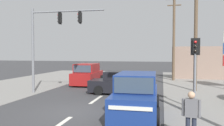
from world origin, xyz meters
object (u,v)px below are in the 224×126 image
(utility_pole_background_right, at_px, (174,36))
(suv_receding_far, at_px, (136,95))
(sedan_oncoming_near, at_px, (120,84))
(pedestal_signal_right_kerb, at_px, (195,61))
(pedestrian_at_kerb, at_px, (191,114))
(suv_oncoming_mid, at_px, (87,75))
(utility_pole_midground_right, at_px, (196,25))
(traffic_signal_mast, at_px, (50,34))

(utility_pole_background_right, height_order, suv_receding_far, utility_pole_background_right)
(sedan_oncoming_near, bearing_deg, utility_pole_background_right, 65.31)
(pedestal_signal_right_kerb, xyz_separation_m, pedestrian_at_kerb, (-0.70, -4.36, -1.49))
(sedan_oncoming_near, bearing_deg, suv_oncoming_mid, 133.34)
(suv_oncoming_mid, bearing_deg, utility_pole_midground_right, -10.66)
(traffic_signal_mast, height_order, pedestal_signal_right_kerb, traffic_signal_mast)
(pedestrian_at_kerb, bearing_deg, traffic_signal_mast, 141.23)
(utility_pole_background_right, relative_size, pedestrian_at_kerb, 5.46)
(traffic_signal_mast, bearing_deg, suv_oncoming_mid, 78.51)
(suv_receding_far, bearing_deg, sedan_oncoming_near, 109.21)
(utility_pole_background_right, xyz_separation_m, suv_oncoming_mid, (-7.82, -4.70, -3.80))
(traffic_signal_mast, relative_size, sedan_oncoming_near, 1.41)
(utility_pole_midground_right, xyz_separation_m, pedestal_signal_right_kerb, (-0.81, -5.80, -2.47))
(pedestal_signal_right_kerb, bearing_deg, traffic_signal_mast, 164.76)
(utility_pole_background_right, relative_size, traffic_signal_mast, 1.48)
(traffic_signal_mast, bearing_deg, utility_pole_background_right, 47.64)
(sedan_oncoming_near, xyz_separation_m, suv_receding_far, (1.73, -4.96, 0.18))
(utility_pole_background_right, relative_size, suv_receding_far, 1.94)
(pedestrian_at_kerb, bearing_deg, pedestal_signal_right_kerb, 80.93)
(suv_receding_far, xyz_separation_m, pedestrian_at_kerb, (2.03, -2.87, 0.04))
(utility_pole_background_right, bearing_deg, traffic_signal_mast, -132.36)
(utility_pole_midground_right, xyz_separation_m, pedestrian_at_kerb, (-1.51, -10.16, -3.96))
(utility_pole_midground_right, height_order, utility_pole_background_right, utility_pole_midground_right)
(pedestal_signal_right_kerb, distance_m, suv_oncoming_mid, 11.26)
(utility_pole_background_right, xyz_separation_m, traffic_signal_mast, (-8.83, -9.68, -0.54))
(utility_pole_midground_right, height_order, pedestrian_at_kerb, utility_pole_midground_right)
(utility_pole_midground_right, relative_size, pedestrian_at_kerb, 5.71)
(traffic_signal_mast, xyz_separation_m, pedestal_signal_right_kerb, (9.27, -2.53, -1.73))
(sedan_oncoming_near, bearing_deg, pedestrian_at_kerb, -64.38)
(utility_pole_midground_right, height_order, suv_oncoming_mid, utility_pole_midground_right)
(suv_receding_far, bearing_deg, pedestal_signal_right_kerb, 28.66)
(traffic_signal_mast, height_order, sedan_oncoming_near, traffic_signal_mast)
(utility_pole_background_right, bearing_deg, suv_oncoming_mid, -148.97)
(pedestal_signal_right_kerb, xyz_separation_m, suv_oncoming_mid, (-8.26, 7.51, -1.53))
(utility_pole_background_right, height_order, pedestrian_at_kerb, utility_pole_background_right)
(utility_pole_midground_right, relative_size, sedan_oncoming_near, 2.18)
(utility_pole_background_right, relative_size, suv_oncoming_mid, 1.93)
(utility_pole_midground_right, bearing_deg, suv_oncoming_mid, 169.34)
(utility_pole_midground_right, relative_size, pedestal_signal_right_kerb, 2.61)
(sedan_oncoming_near, height_order, suv_receding_far, suv_receding_far)
(pedestal_signal_right_kerb, relative_size, suv_receding_far, 0.78)
(utility_pole_background_right, bearing_deg, sedan_oncoming_near, -114.69)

